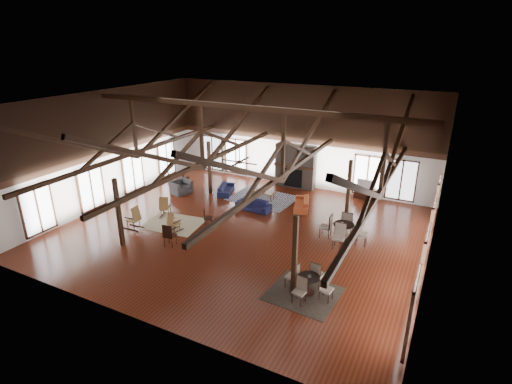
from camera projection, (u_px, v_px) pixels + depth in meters
The scene contains 31 objects.
floor at pixel (242, 231), 18.65m from camera, with size 16.00×16.00×0.00m, color #571F12.
ceiling at pixel (240, 101), 16.48m from camera, with size 16.00×14.00×0.02m, color black.
wall_back at pixel (299, 137), 23.38m from camera, with size 16.00×0.02×6.00m, color white.
wall_front at pixel (126, 235), 11.75m from camera, with size 16.00×0.02×6.00m, color white.
wall_left at pixel (108, 149), 20.94m from camera, with size 0.02×14.00×6.00m, color white.
wall_right at pixel (437, 201), 14.19m from camera, with size 0.02×14.00×6.00m, color white.
roof_truss at pixel (240, 147), 17.19m from camera, with size 15.60×14.07×3.14m.
post_grid at pixel (241, 201), 18.10m from camera, with size 8.16×7.16×3.05m.
fireplace at pixel (295, 166), 23.73m from camera, with size 2.50×0.69×2.60m.
ceiling_fan at pixel (239, 161), 16.26m from camera, with size 1.60×1.60×0.75m.
sofa_navy_front at pixel (253, 205), 20.83m from camera, with size 1.85×0.72×0.54m, color #141538.
sofa_navy_left at pixel (226, 189), 23.09m from camera, with size 0.69×1.76×0.51m, color #15183A.
sofa_orange at pixel (301, 203), 21.04m from camera, with size 0.73×1.86×0.54m, color #B24722.
coffee_table at pixel (264, 192), 22.21m from camera, with size 1.25×0.78×0.45m.
vase at pixel (263, 190), 22.09m from camera, with size 0.20×0.20×0.21m, color #B2B2B2.
armchair at pixel (181, 187), 23.08m from camera, with size 0.98×1.12×0.73m, color #313134.
side_table_lamp at pixel (183, 180), 23.93m from camera, with size 0.48×0.48×1.23m.
rocking_chair_a at pixel (165, 207), 20.01m from camera, with size 0.70×0.93×1.07m.
rocking_chair_b at pixel (173, 223), 18.43m from camera, with size 0.56×0.82×0.97m.
rocking_chair_c at pixel (135, 218), 18.70m from camera, with size 0.89×0.51×1.13m.
side_chair_a at pixel (206, 216), 18.93m from camera, with size 0.53×0.53×0.91m.
side_chair_b at pixel (169, 234), 17.03m from camera, with size 0.51×0.51×1.06m.
cafe_table_near at pixel (309, 282), 13.96m from camera, with size 1.83×1.83×0.94m.
cafe_table_far at pixel (343, 229), 17.59m from camera, with size 2.12×2.12×1.11m.
cup_near at pixel (310, 277), 13.78m from camera, with size 0.12×0.12×0.10m, color #B2B2B2.
cup_far at pixel (342, 224), 17.44m from camera, with size 0.13×0.13×0.10m, color #B2B2B2.
tv_console at pixel (365, 193), 22.37m from camera, with size 1.21×0.45×0.60m, color black.
television at pixel (366, 184), 22.19m from camera, with size 0.88×0.12×0.51m, color #B2B2B2.
rug_tan at pixel (174, 223), 19.38m from camera, with size 2.68×2.10×0.01m, color tan.
rug_navy at pixel (263, 198), 22.43m from camera, with size 3.51×2.63×0.01m, color #16183F.
rug_dark at pixel (303, 294), 14.08m from camera, with size 2.37×2.16×0.01m, color black.
Camera 1 is at (8.17, -14.61, 8.44)m, focal length 28.00 mm.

